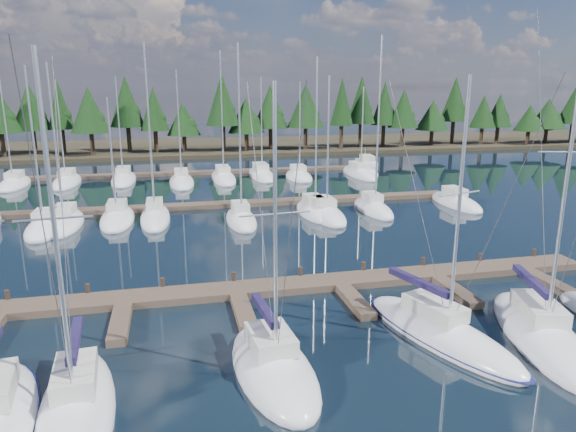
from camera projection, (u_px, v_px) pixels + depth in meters
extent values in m
plane|color=black|center=(217.00, 235.00, 40.25)|extent=(260.00, 260.00, 0.00)
cube|color=#30291A|center=(187.00, 147.00, 96.89)|extent=(220.00, 30.00, 0.60)
cube|color=brown|center=(236.00, 290.00, 28.85)|extent=(44.00, 2.00, 0.40)
cube|color=brown|center=(120.00, 324.00, 24.72)|extent=(0.90, 4.00, 0.40)
cube|color=brown|center=(243.00, 312.00, 26.02)|extent=(0.90, 4.00, 0.40)
cube|color=brown|center=(355.00, 302.00, 27.32)|extent=(0.90, 4.00, 0.40)
cube|color=brown|center=(457.00, 292.00, 28.62)|extent=(0.90, 4.00, 0.40)
cube|color=brown|center=(550.00, 283.00, 29.92)|extent=(0.90, 4.00, 0.40)
cylinder|color=#31231B|center=(8.00, 298.00, 27.14)|extent=(0.26, 0.26, 0.90)
cylinder|color=#31231B|center=(88.00, 292.00, 28.00)|extent=(0.26, 0.26, 0.90)
cylinder|color=#31231B|center=(163.00, 285.00, 28.87)|extent=(0.26, 0.26, 0.90)
cylinder|color=#31231B|center=(234.00, 280.00, 29.74)|extent=(0.26, 0.26, 0.90)
cylinder|color=#31231B|center=(300.00, 274.00, 30.60)|extent=(0.26, 0.26, 0.90)
cylinder|color=#31231B|center=(364.00, 269.00, 31.47)|extent=(0.26, 0.26, 0.90)
cylinder|color=#31231B|center=(423.00, 264.00, 32.34)|extent=(0.26, 0.26, 0.90)
cylinder|color=#31231B|center=(480.00, 260.00, 33.21)|extent=(0.26, 0.26, 0.90)
cylinder|color=#31231B|center=(534.00, 255.00, 34.07)|extent=(0.26, 0.26, 0.90)
cube|color=brown|center=(207.00, 205.00, 49.65)|extent=(50.00, 1.80, 0.40)
cube|color=brown|center=(196.00, 173.00, 68.56)|extent=(46.00, 1.80, 0.40)
ellipsoid|color=silver|center=(77.00, 412.00, 18.13)|extent=(3.25, 8.41, 1.90)
cube|color=beige|center=(75.00, 375.00, 18.22)|extent=(1.63, 2.74, 0.70)
cylinder|color=silver|center=(55.00, 236.00, 16.14)|extent=(0.17, 0.17, 11.47)
cylinder|color=silver|center=(75.00, 343.00, 18.95)|extent=(0.41, 3.62, 0.12)
cube|color=#1C153A|center=(75.00, 340.00, 18.91)|extent=(0.63, 3.47, 0.30)
cylinder|color=silver|center=(53.00, 219.00, 16.00)|extent=(2.33, 0.26, 0.07)
cylinder|color=#3F3F44|center=(49.00, 258.00, 14.55)|extent=(0.32, 3.56, 11.78)
cylinder|color=#3F3F44|center=(63.00, 224.00, 18.20)|extent=(0.39, 4.37, 11.78)
ellipsoid|color=silver|center=(274.00, 371.00, 20.76)|extent=(3.66, 7.81, 1.90)
cube|color=beige|center=(271.00, 339.00, 20.82)|extent=(1.86, 2.56, 0.70)
cylinder|color=silver|center=(275.00, 228.00, 18.92)|extent=(0.17, 0.17, 10.51)
cylinder|color=silver|center=(265.00, 313.00, 21.48)|extent=(0.41, 3.33, 0.12)
cube|color=#1C153A|center=(264.00, 310.00, 21.44)|extent=(0.63, 3.20, 0.30)
cylinder|color=silver|center=(275.00, 214.00, 18.80)|extent=(2.71, 0.31, 0.07)
cylinder|color=#3F3F44|center=(289.00, 244.00, 17.46)|extent=(0.32, 3.28, 10.82)
cylinder|color=#3F3F44|center=(261.00, 219.00, 20.81)|extent=(0.38, 4.03, 10.82)
ellipsoid|color=silver|center=(440.00, 336.00, 23.69)|extent=(5.19, 9.60, 1.90)
cube|color=beige|center=(435.00, 308.00, 23.78)|extent=(2.22, 3.25, 0.70)
cylinder|color=silver|center=(459.00, 206.00, 21.77)|extent=(0.20, 0.20, 10.79)
cylinder|color=silver|center=(419.00, 285.00, 24.53)|extent=(1.32, 3.93, 0.12)
cube|color=#1C153A|center=(419.00, 282.00, 24.49)|extent=(1.48, 3.82, 0.30)
cylinder|color=silver|center=(460.00, 193.00, 21.64)|extent=(2.23, 0.75, 0.07)
cylinder|color=#3F3F44|center=(498.00, 219.00, 20.14)|extent=(1.21, 3.84, 11.10)
cylinder|color=#3F3F44|center=(418.00, 199.00, 23.87)|extent=(1.49, 4.72, 11.10)
ellipsoid|color=#0E1247|center=(440.00, 334.00, 23.67)|extent=(5.40, 9.98, 0.18)
ellipsoid|color=silver|center=(540.00, 337.00, 23.58)|extent=(5.45, 10.00, 1.90)
cube|color=beige|center=(539.00, 308.00, 23.75)|extent=(2.38, 3.39, 0.70)
cylinder|color=silver|center=(568.00, 169.00, 21.20)|extent=(0.20, 0.20, 14.01)
cylinder|color=silver|center=(531.00, 284.00, 24.68)|extent=(1.30, 4.08, 0.12)
cube|color=#1C153A|center=(532.00, 281.00, 24.65)|extent=(1.47, 3.96, 0.30)
cylinder|color=silver|center=(570.00, 152.00, 21.03)|extent=(2.51, 0.80, 0.07)
cylinder|color=#3F3F44|center=(542.00, 164.00, 23.70)|extent=(1.46, 4.91, 14.32)
ellipsoid|color=silver|center=(45.00, 230.00, 41.30)|extent=(2.77, 7.28, 1.90)
cube|color=beige|center=(45.00, 214.00, 41.36)|extent=(1.52, 2.33, 0.70)
cylinder|color=silver|center=(34.00, 146.00, 39.30)|extent=(0.16, 0.16, 11.89)
ellipsoid|color=silver|center=(65.00, 224.00, 42.92)|extent=(2.76, 8.55, 1.90)
cube|color=beige|center=(65.00, 209.00, 43.03)|extent=(1.52, 2.74, 0.70)
cylinder|color=silver|center=(55.00, 141.00, 40.82)|extent=(0.16, 0.16, 12.20)
ellipsoid|color=silver|center=(118.00, 220.00, 44.44)|extent=(2.82, 8.52, 1.90)
cube|color=beige|center=(117.00, 205.00, 44.55)|extent=(1.55, 2.73, 0.70)
cylinder|color=silver|center=(112.00, 156.00, 42.67)|extent=(0.16, 0.16, 9.52)
ellipsoid|color=silver|center=(155.00, 218.00, 44.89)|extent=(2.52, 9.18, 1.90)
cube|color=beige|center=(155.00, 204.00, 45.03)|extent=(1.38, 2.94, 0.70)
cylinder|color=silver|center=(149.00, 129.00, 42.56)|extent=(0.16, 0.16, 13.84)
ellipsoid|color=silver|center=(241.00, 221.00, 44.04)|extent=(2.46, 7.46, 1.90)
cube|color=beige|center=(240.00, 206.00, 44.10)|extent=(1.35, 2.39, 0.70)
cylinder|color=silver|center=(240.00, 131.00, 41.82)|extent=(0.16, 0.16, 13.69)
ellipsoid|color=silver|center=(314.00, 213.00, 46.94)|extent=(2.69, 7.82, 1.90)
cube|color=beige|center=(313.00, 199.00, 47.01)|extent=(1.48, 2.50, 0.70)
cylinder|color=silver|center=(316.00, 133.00, 44.80)|extent=(0.16, 0.16, 12.81)
ellipsoid|color=silver|center=(325.00, 215.00, 46.00)|extent=(2.81, 8.48, 1.90)
cube|color=beige|center=(324.00, 201.00, 46.11)|extent=(1.55, 2.71, 0.70)
cylinder|color=silver|center=(328.00, 143.00, 44.02)|extent=(0.16, 0.16, 11.26)
ellipsoid|color=silver|center=(373.00, 210.00, 47.98)|extent=(2.43, 7.71, 1.90)
cube|color=beige|center=(372.00, 196.00, 48.05)|extent=(1.34, 2.47, 0.70)
cylinder|color=silver|center=(378.00, 122.00, 45.62)|extent=(0.16, 0.16, 14.64)
ellipsoid|color=silver|center=(456.00, 204.00, 50.56)|extent=(2.60, 8.31, 1.90)
cube|color=beige|center=(455.00, 191.00, 50.66)|extent=(1.43, 2.66, 0.70)
cylinder|color=silver|center=(462.00, 153.00, 48.95)|extent=(0.16, 0.16, 8.30)
ellipsoid|color=silver|center=(15.00, 185.00, 60.22)|extent=(2.89, 8.84, 1.90)
cube|color=beige|center=(14.00, 174.00, 60.34)|extent=(1.59, 2.83, 0.70)
cylinder|color=silver|center=(6.00, 127.00, 58.15)|extent=(0.16, 0.16, 11.84)
ellipsoid|color=silver|center=(67.00, 183.00, 61.65)|extent=(2.92, 9.82, 1.90)
cube|color=beige|center=(67.00, 172.00, 61.82)|extent=(1.61, 3.14, 0.70)
cylinder|color=silver|center=(60.00, 129.00, 59.62)|extent=(0.16, 0.16, 11.18)
ellipsoid|color=silver|center=(124.00, 180.00, 63.34)|extent=(2.89, 10.14, 1.90)
cube|color=beige|center=(123.00, 170.00, 63.53)|extent=(1.59, 3.25, 0.70)
cylinder|color=silver|center=(119.00, 126.00, 61.25)|extent=(0.16, 0.16, 11.55)
ellipsoid|color=silver|center=(182.00, 183.00, 61.69)|extent=(2.88, 9.72, 1.90)
cube|color=beige|center=(181.00, 172.00, 61.86)|extent=(1.58, 3.11, 0.70)
cylinder|color=silver|center=(179.00, 124.00, 59.53)|extent=(0.16, 0.16, 12.26)
ellipsoid|color=silver|center=(223.00, 179.00, 64.39)|extent=(2.90, 10.41, 1.90)
cube|color=beige|center=(223.00, 169.00, 64.59)|extent=(1.59, 3.33, 0.70)
cylinder|color=silver|center=(222.00, 113.00, 61.92)|extent=(0.16, 0.16, 14.50)
ellipsoid|color=silver|center=(261.00, 176.00, 66.54)|extent=(2.99, 10.15, 1.90)
cube|color=beige|center=(261.00, 166.00, 66.72)|extent=(1.64, 3.25, 0.70)
cylinder|color=silver|center=(262.00, 125.00, 64.45)|extent=(0.16, 0.16, 11.48)
ellipsoid|color=silver|center=(299.00, 177.00, 65.27)|extent=(2.99, 7.35, 1.90)
cube|color=beige|center=(298.00, 168.00, 65.33)|extent=(1.64, 2.35, 0.70)
cylinder|color=silver|center=(300.00, 127.00, 63.38)|extent=(0.16, 0.16, 10.99)
ellipsoid|color=silver|center=(359.00, 174.00, 67.49)|extent=(2.75, 10.34, 1.90)
cube|color=beige|center=(358.00, 165.00, 67.69)|extent=(1.51, 3.31, 0.70)
cylinder|color=silver|center=(362.00, 128.00, 65.53)|extent=(0.16, 0.16, 10.40)
ellipsoid|color=silver|center=(366.00, 172.00, 69.60)|extent=(3.65, 8.35, 1.62)
cube|color=silver|center=(366.00, 164.00, 69.34)|extent=(2.54, 4.66, 1.08)
cube|color=beige|center=(367.00, 158.00, 68.74)|extent=(1.81, 2.99, 0.81)
cylinder|color=silver|center=(365.00, 153.00, 69.77)|extent=(0.09, 0.09, 1.44)
cylinder|color=black|center=(3.00, 145.00, 80.83)|extent=(0.70, 0.70, 3.80)
ellipsoid|color=black|center=(3.00, 119.00, 79.98)|extent=(3.80, 3.80, 3.80)
cylinder|color=black|center=(34.00, 142.00, 84.63)|extent=(0.70, 0.70, 3.89)
cone|color=black|center=(30.00, 106.00, 83.23)|extent=(6.12, 6.12, 7.56)
ellipsoid|color=black|center=(35.00, 117.00, 83.76)|extent=(3.67, 3.67, 3.67)
cylinder|color=black|center=(63.00, 141.00, 84.83)|extent=(0.70, 0.70, 4.02)
cone|color=black|center=(59.00, 105.00, 83.38)|extent=(4.05, 4.05, 7.82)
ellipsoid|color=black|center=(64.00, 116.00, 83.93)|extent=(2.43, 2.43, 2.43)
cylinder|color=black|center=(92.00, 144.00, 82.45)|extent=(0.70, 0.70, 3.67)
cone|color=black|center=(89.00, 110.00, 81.14)|extent=(6.09, 6.09, 7.13)
ellipsoid|color=black|center=(93.00, 120.00, 81.64)|extent=(3.65, 3.65, 3.65)
cylinder|color=black|center=(129.00, 139.00, 86.96)|extent=(0.70, 0.70, 4.26)
cone|color=black|center=(126.00, 101.00, 85.43)|extent=(5.63, 5.63, 8.29)
ellipsoid|color=black|center=(130.00, 113.00, 86.00)|extent=(3.38, 3.38, 3.38)
cylinder|color=black|center=(156.00, 141.00, 86.59)|extent=(0.70, 0.70, 3.66)
cone|color=black|center=(154.00, 109.00, 85.28)|extent=(4.75, 4.75, 7.12)
ellipsoid|color=black|center=(158.00, 119.00, 85.78)|extent=(2.85, 2.85, 2.85)
cylinder|color=black|center=(185.00, 143.00, 87.67)|extent=(0.70, 0.70, 2.78)
cone|color=black|center=(183.00, 119.00, 86.68)|extent=(5.64, 5.64, 5.41)
ellipsoid|color=black|center=(187.00, 126.00, 87.09)|extent=(3.39, 3.39, 3.39)
cylinder|color=black|center=(223.00, 138.00, 87.59)|extent=(0.70, 0.70, 4.41)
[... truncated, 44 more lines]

